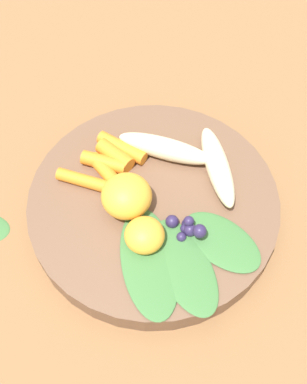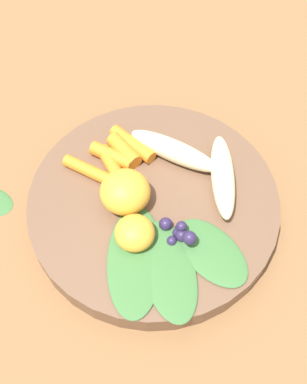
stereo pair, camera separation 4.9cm
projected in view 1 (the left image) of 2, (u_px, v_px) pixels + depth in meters
ground_plane at (154, 211)px, 0.52m from camera, size 2.40×2.40×0.00m
bowl at (154, 204)px, 0.51m from camera, size 0.29×0.29×0.03m
banana_peeled_left at (165, 148)px, 0.52m from camera, size 0.06×0.12×0.03m
banana_peeled_right at (217, 166)px, 0.51m from camera, size 0.12×0.05×0.03m
orange_segment_near at (145, 235)px, 0.45m from camera, size 0.04×0.04×0.03m
orange_segment_far at (127, 196)px, 0.48m from camera, size 0.06×0.06×0.04m
carrot_front at (122, 148)px, 0.53m from camera, size 0.05×0.06×0.02m
carrot_mid_left at (115, 155)px, 0.52m from camera, size 0.04×0.05×0.02m
carrot_mid_right at (104, 162)px, 0.52m from camera, size 0.03×0.06×0.02m
carrot_rear at (107, 173)px, 0.51m from camera, size 0.05×0.05×0.02m
carrot_small at (83, 180)px, 0.50m from camera, size 0.03×0.06×0.01m
blueberry_pile at (187, 227)px, 0.47m from camera, size 0.03×0.04×0.03m
coconut_shred_patch at (211, 238)px, 0.47m from camera, size 0.04×0.04×0.00m
kale_leaf_left at (148, 261)px, 0.45m from camera, size 0.14×0.09×0.01m
kale_leaf_right at (184, 266)px, 0.45m from camera, size 0.13×0.10×0.01m
kale_leaf_rear at (222, 241)px, 0.47m from camera, size 0.10×0.11×0.01m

